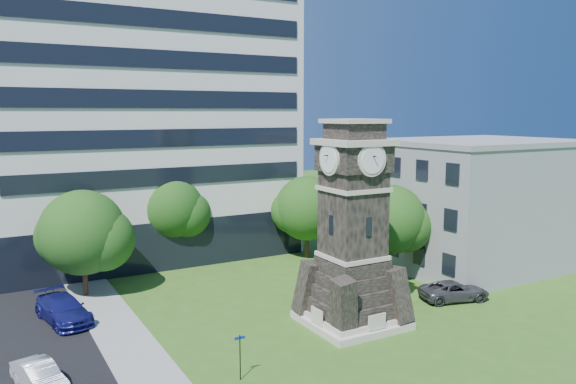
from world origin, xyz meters
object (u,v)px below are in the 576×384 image
car_street_mid (39,376)px  car_east_lot (454,291)px  car_street_north (63,309)px  clock_tower (353,238)px  street_sign (240,352)px  park_bench (344,316)px

car_street_mid → car_east_lot: size_ratio=0.81×
car_street_north → car_east_lot: 25.17m
clock_tower → street_sign: size_ratio=5.52×
clock_tower → car_street_mid: (-17.23, 0.39, -4.65)m
car_street_north → car_street_mid: bearing=-115.9°
car_east_lot → street_sign: street_sign is taller
car_street_mid → park_bench: bearing=-17.5°
car_street_mid → car_street_north: car_street_north is taller
park_bench → street_sign: street_sign is taller
car_street_north → street_sign: 13.61m
car_street_north → park_bench: bearing=-42.9°
clock_tower → street_sign: bearing=-159.5°
street_sign → park_bench: bearing=22.0°
clock_tower → street_sign: clock_tower is taller
car_east_lot → park_bench: size_ratio=2.28×
car_street_mid → car_east_lot: bearing=-16.8°
car_east_lot → clock_tower: bearing=105.5°
clock_tower → car_east_lot: (8.54, 0.02, -4.63)m
car_east_lot → street_sign: (-17.37, -3.31, 0.73)m
car_street_north → car_east_lot: bearing=-31.8°
car_east_lot → street_sign: 17.70m
car_street_mid → park_bench: car_street_mid is taller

